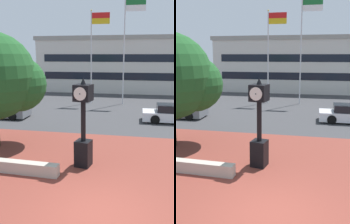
{
  "view_description": "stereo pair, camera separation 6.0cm",
  "coord_description": "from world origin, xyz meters",
  "views": [
    {
      "loc": [
        1.09,
        -7.14,
        4.73
      ],
      "look_at": [
        -1.08,
        3.76,
        2.33
      ],
      "focal_mm": 42.63,
      "sensor_mm": 36.0,
      "label": 1
    },
    {
      "loc": [
        1.15,
        -7.13,
        4.73
      ],
      "look_at": [
        -1.08,
        3.76,
        2.33
      ],
      "focal_mm": 42.63,
      "sensor_mm": 36.0,
      "label": 2
    }
  ],
  "objects": [
    {
      "name": "flagpole_secondary",
      "position": [
        -0.27,
        18.85,
        6.04
      ],
      "size": [
        1.93,
        0.14,
        10.0
      ],
      "color": "silver",
      "rests_on": "ground"
    },
    {
      "name": "plaza_brick_paving",
      "position": [
        0.0,
        2.07,
        0.0
      ],
      "size": [
        44.0,
        12.15,
        0.01
      ],
      "primitive_type": "cube",
      "color": "brown",
      "rests_on": "ground"
    },
    {
      "name": "car_street_near",
      "position": [
        -9.39,
        11.27,
        0.57
      ],
      "size": [
        4.3,
        2.03,
        1.28
      ],
      "rotation": [
        0.0,
        0.0,
        4.74
      ],
      "color": "slate",
      "rests_on": "ground"
    },
    {
      "name": "civic_building",
      "position": [
        -0.64,
        30.71,
        3.53
      ],
      "size": [
        23.3,
        10.53,
        7.04
      ],
      "color": "beige",
      "rests_on": "ground"
    },
    {
      "name": "planter_wall",
      "position": [
        -3.51,
        2.22,
        0.25
      ],
      "size": [
        3.21,
        0.53,
        0.5
      ],
      "primitive_type": "cube",
      "rotation": [
        0.0,
        0.0,
        -0.04
      ],
      "color": "#ADA393",
      "rests_on": "ground"
    },
    {
      "name": "car_street_far",
      "position": [
        3.59,
        12.25,
        0.57
      ],
      "size": [
        4.55,
        1.89,
        1.28
      ],
      "rotation": [
        0.0,
        0.0,
        4.72
      ],
      "color": "silver",
      "rests_on": "ground"
    },
    {
      "name": "ground_plane",
      "position": [
        0.0,
        0.0,
        0.0
      ],
      "size": [
        200.0,
        200.0,
        0.0
      ],
      "primitive_type": "plane",
      "color": "#38383A"
    },
    {
      "name": "flagpole_primary",
      "position": [
        -3.43,
        18.85,
        5.37
      ],
      "size": [
        1.82,
        0.14,
        8.9
      ],
      "color": "silver",
      "rests_on": "ground"
    },
    {
      "name": "street_clock",
      "position": [
        -1.17,
        3.45,
        1.75
      ],
      "size": [
        0.79,
        0.82,
        3.83
      ],
      "rotation": [
        0.0,
        0.0,
        -0.17
      ],
      "color": "black",
      "rests_on": "ground"
    }
  ]
}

